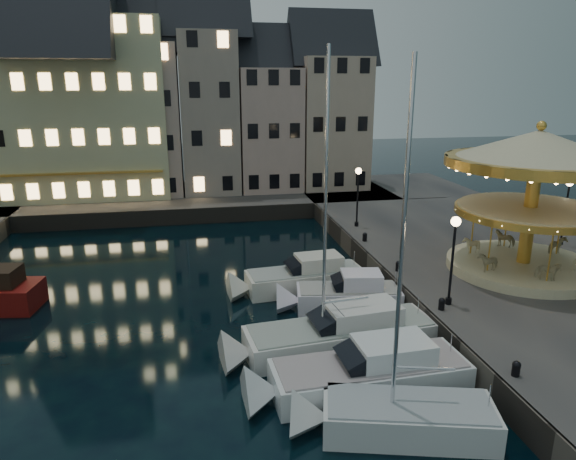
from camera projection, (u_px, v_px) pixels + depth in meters
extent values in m
plane|color=black|center=(300.00, 355.00, 21.80)|extent=(160.00, 160.00, 0.00)
cube|color=#474442|center=(514.00, 270.00, 29.81)|extent=(16.00, 56.00, 1.30)
cube|color=#474442|center=(149.00, 202.00, 46.58)|extent=(44.00, 12.00, 1.30)
cube|color=#47423A|center=(383.00, 279.00, 28.36)|extent=(0.15, 44.00, 1.30)
cube|color=#47423A|center=(170.00, 217.00, 41.28)|extent=(48.00, 0.15, 1.30)
cylinder|color=black|center=(448.00, 301.00, 23.64)|extent=(0.28, 0.28, 0.30)
cylinder|color=black|center=(452.00, 265.00, 23.15)|extent=(0.12, 0.12, 3.80)
sphere|color=#FFD18C|center=(456.00, 221.00, 22.58)|extent=(0.44, 0.44, 0.44)
cylinder|color=black|center=(356.00, 224.00, 36.37)|extent=(0.28, 0.28, 0.30)
cylinder|color=black|center=(357.00, 200.00, 35.88)|extent=(0.12, 0.12, 3.80)
sphere|color=#FFD18C|center=(359.00, 171.00, 35.31)|extent=(0.44, 0.44, 0.44)
cylinder|color=black|center=(561.00, 242.00, 32.29)|extent=(0.28, 0.28, 0.30)
cylinder|color=black|center=(565.00, 215.00, 31.80)|extent=(0.12, 0.12, 3.80)
sphere|color=#FFD18C|center=(570.00, 183.00, 31.22)|extent=(0.44, 0.44, 0.44)
cylinder|color=black|center=(516.00, 371.00, 17.86)|extent=(0.28, 0.28, 0.40)
sphere|color=black|center=(517.00, 365.00, 17.80)|extent=(0.30, 0.30, 0.30)
cylinder|color=black|center=(442.00, 305.00, 23.05)|extent=(0.28, 0.28, 0.40)
sphere|color=black|center=(442.00, 301.00, 22.99)|extent=(0.30, 0.30, 0.30)
cylinder|color=black|center=(398.00, 267.00, 27.76)|extent=(0.28, 0.28, 0.40)
sphere|color=black|center=(398.00, 263.00, 27.70)|extent=(0.30, 0.30, 0.30)
cylinder|color=black|center=(365.00, 238.00, 32.95)|extent=(0.28, 0.28, 0.40)
sphere|color=black|center=(365.00, 235.00, 32.89)|extent=(0.30, 0.30, 0.30)
cube|color=gray|center=(10.00, 134.00, 44.67)|extent=(5.00, 8.00, 11.00)
cube|color=slate|center=(75.00, 127.00, 45.52)|extent=(5.60, 8.00, 12.00)
cube|color=tan|center=(145.00, 120.00, 46.47)|extent=(6.20, 8.00, 13.00)
cube|color=gray|center=(209.00, 114.00, 47.37)|extent=(5.00, 8.00, 14.00)
cube|color=tan|center=(267.00, 129.00, 48.78)|extent=(5.60, 8.00, 11.00)
cube|color=tan|center=(329.00, 123.00, 49.73)|extent=(6.20, 8.00, 12.00)
cube|color=beige|center=(74.00, 109.00, 45.11)|extent=(16.00, 9.00, 15.00)
cube|color=silver|center=(408.00, 422.00, 16.83)|extent=(5.92, 3.50, 1.30)
cube|color=#8C969C|center=(409.00, 404.00, 16.64)|extent=(5.61, 3.26, 0.10)
cylinder|color=silver|center=(401.00, 263.00, 15.33)|extent=(0.14, 0.14, 9.73)
cube|color=silver|center=(369.00, 379.00, 19.24)|extent=(7.45, 2.77, 1.30)
cube|color=gray|center=(370.00, 363.00, 19.06)|extent=(7.08, 2.56, 0.10)
cube|color=silver|center=(393.00, 350.00, 19.13)|extent=(2.87, 1.96, 0.80)
cube|color=black|center=(356.00, 357.00, 18.83)|extent=(1.31, 1.77, 0.96)
cube|color=silver|center=(341.00, 339.00, 22.20)|extent=(8.45, 3.25, 1.30)
cube|color=gray|center=(341.00, 325.00, 22.01)|extent=(8.02, 3.01, 0.10)
cube|color=silver|center=(363.00, 313.00, 22.16)|extent=(3.30, 2.13, 0.80)
cube|color=black|center=(327.00, 320.00, 21.74)|extent=(1.52, 1.83, 1.02)
cylinder|color=silver|center=(326.00, 201.00, 20.24)|extent=(0.14, 0.14, 11.10)
cube|color=white|center=(348.00, 300.00, 26.15)|extent=(5.47, 2.81, 1.30)
cube|color=gray|center=(349.00, 288.00, 25.96)|extent=(5.19, 2.61, 0.10)
cube|color=white|center=(361.00, 280.00, 25.86)|extent=(2.20, 1.80, 0.80)
cube|color=black|center=(341.00, 282.00, 25.86)|extent=(1.15, 1.53, 0.83)
cube|color=silver|center=(305.00, 282.00, 28.55)|extent=(6.65, 2.74, 1.30)
cube|color=gray|center=(305.00, 271.00, 28.36)|extent=(6.31, 2.54, 0.10)
cube|color=silver|center=(319.00, 262.00, 28.45)|extent=(2.60, 1.84, 0.80)
cube|color=black|center=(296.00, 266.00, 28.13)|extent=(1.25, 1.61, 0.91)
cylinder|color=#C2B68C|center=(523.00, 266.00, 27.83)|extent=(7.94, 7.94, 0.50)
cylinder|color=gold|center=(531.00, 206.00, 26.90)|extent=(0.69, 0.69, 6.15)
cylinder|color=#C2B68C|center=(530.00, 208.00, 26.93)|extent=(7.34, 7.34, 0.18)
cylinder|color=gold|center=(530.00, 212.00, 26.98)|extent=(7.62, 7.62, 0.35)
cone|color=#C2B68C|center=(539.00, 146.00, 26.01)|extent=(9.13, 9.13, 1.59)
cylinder|color=gold|center=(537.00, 162.00, 26.25)|extent=(9.13, 9.13, 0.50)
sphere|color=gold|center=(542.00, 126.00, 25.74)|extent=(0.50, 0.50, 0.50)
imported|color=#C2B68C|center=(558.00, 246.00, 28.87)|extent=(1.66, 1.20, 0.99)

